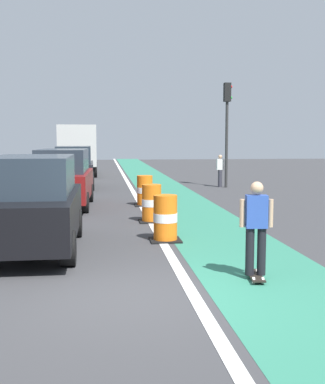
% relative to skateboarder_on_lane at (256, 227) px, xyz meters
% --- Properties ---
extents(ground_plane, '(100.00, 100.00, 0.00)m').
position_rel_skateboarder_on_lane_xyz_m(ground_plane, '(-2.12, -0.63, -0.91)').
color(ground_plane, '#38383A').
extents(bike_lane_strip, '(2.50, 80.00, 0.01)m').
position_rel_skateboarder_on_lane_xyz_m(bike_lane_strip, '(0.28, 11.37, -0.91)').
color(bike_lane_strip, '#2D755B').
rests_on(bike_lane_strip, ground).
extents(lane_divider_stripe, '(0.20, 80.00, 0.01)m').
position_rel_skateboarder_on_lane_xyz_m(lane_divider_stripe, '(-1.22, 11.37, -0.91)').
color(lane_divider_stripe, silver).
rests_on(lane_divider_stripe, ground).
extents(skateboarder_on_lane, '(0.57, 0.82, 1.69)m').
position_rel_skateboarder_on_lane_xyz_m(skateboarder_on_lane, '(0.00, 0.00, 0.00)').
color(skateboarder_on_lane, black).
rests_on(skateboarder_on_lane, ground).
extents(parked_suv_nearest, '(1.92, 4.60, 2.04)m').
position_rel_skateboarder_on_lane_xyz_m(parked_suv_nearest, '(-4.07, 2.73, 0.12)').
color(parked_suv_nearest, black).
rests_on(parked_suv_nearest, ground).
extents(parked_suv_second, '(2.03, 4.66, 2.04)m').
position_rel_skateboarder_on_lane_xyz_m(parked_suv_second, '(-3.96, 9.63, 0.12)').
color(parked_suv_second, maroon).
rests_on(parked_suv_second, ground).
extents(parked_suv_third, '(1.99, 4.64, 2.04)m').
position_rel_skateboarder_on_lane_xyz_m(parked_suv_third, '(-3.97, 16.61, 0.12)').
color(parked_suv_third, black).
rests_on(parked_suv_third, ground).
extents(traffic_barrel_front, '(0.73, 0.73, 1.09)m').
position_rel_skateboarder_on_lane_xyz_m(traffic_barrel_front, '(-1.13, 3.39, -0.38)').
color(traffic_barrel_front, orange).
rests_on(traffic_barrel_front, ground).
extents(traffic_barrel_mid, '(0.73, 0.73, 1.09)m').
position_rel_skateboarder_on_lane_xyz_m(traffic_barrel_mid, '(-1.19, 6.14, -0.38)').
color(traffic_barrel_mid, orange).
rests_on(traffic_barrel_mid, ground).
extents(traffic_barrel_back, '(0.73, 0.73, 1.09)m').
position_rel_skateboarder_on_lane_xyz_m(traffic_barrel_back, '(-1.09, 9.66, -0.38)').
color(traffic_barrel_back, orange).
rests_on(traffic_barrel_back, ground).
extents(delivery_truck_down_block, '(2.51, 7.65, 3.23)m').
position_rel_skateboarder_on_lane_xyz_m(delivery_truck_down_block, '(-4.17, 25.34, 0.94)').
color(delivery_truck_down_block, beige).
rests_on(delivery_truck_down_block, ground).
extents(traffic_light_corner, '(0.41, 0.32, 5.10)m').
position_rel_skateboarder_on_lane_xyz_m(traffic_light_corner, '(3.49, 15.94, 2.59)').
color(traffic_light_corner, '#2D2D2D').
rests_on(traffic_light_corner, ground).
extents(pedestrian_crossing, '(0.34, 0.20, 1.61)m').
position_rel_skateboarder_on_lane_xyz_m(pedestrian_crossing, '(3.23, 16.18, -0.05)').
color(pedestrian_crossing, '#33333D').
rests_on(pedestrian_crossing, ground).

